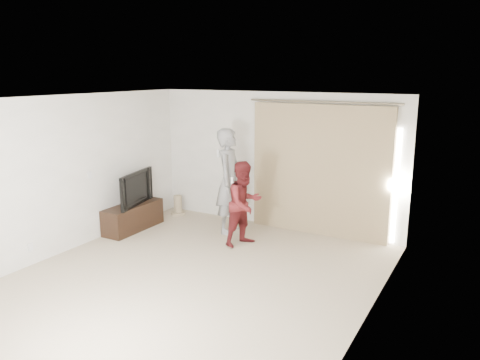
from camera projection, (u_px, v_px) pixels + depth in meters
name	position (u px, v px, depth m)	size (l,w,h in m)	color
floor	(196.00, 277.00, 6.91)	(5.50, 5.50, 0.00)	tan
wall_back	(276.00, 160.00, 8.96)	(5.00, 0.04, 2.60)	white
wall_left	(70.00, 173.00, 7.80)	(0.04, 5.50, 2.60)	white
ceiling	(192.00, 99.00, 6.33)	(5.00, 5.50, 0.01)	white
curtain	(320.00, 171.00, 8.49)	(2.80, 0.11, 2.46)	tan
tv_console	(133.00, 217.00, 8.95)	(0.44, 1.28, 0.49)	black
tv	(132.00, 188.00, 8.82)	(1.11, 0.15, 0.64)	black
scratching_post	(178.00, 207.00, 9.91)	(0.31, 0.31, 0.41)	tan
person_man	(230.00, 181.00, 8.68)	(0.60, 0.79, 1.96)	gray
person_woman	(244.00, 204.00, 8.05)	(0.78, 0.87, 1.48)	#5A171A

